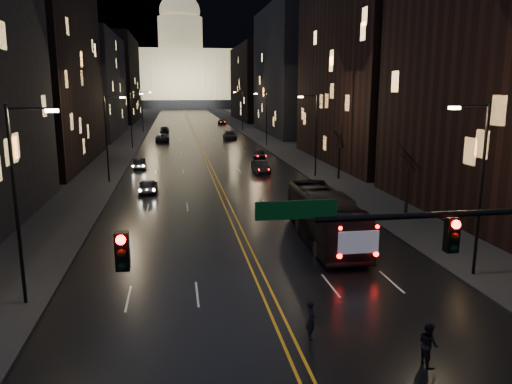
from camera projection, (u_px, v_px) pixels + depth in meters
name	position (u px, v px, depth m)	size (l,w,h in m)	color
road	(190.00, 123.00, 140.21)	(20.00, 320.00, 0.02)	black
sidewalk_left	(139.00, 123.00, 138.01)	(8.00, 320.00, 0.16)	black
sidewalk_right	(239.00, 122.00, 142.38)	(8.00, 320.00, 0.16)	black
center_line	(190.00, 123.00, 140.21)	(0.62, 320.00, 0.01)	orange
building_left_mid	(32.00, 51.00, 60.63)	(12.00, 30.00, 28.00)	black
building_left_far	(87.00, 86.00, 98.17)	(12.00, 34.00, 20.00)	black
building_left_dist	(114.00, 80.00, 144.14)	(12.00, 40.00, 24.00)	black
building_right_tall	(374.00, 11.00, 62.29)	(12.00, 30.00, 38.00)	black
building_right_mid	(295.00, 71.00, 104.11)	(12.00, 34.00, 26.00)	black
building_right_dist	(258.00, 83.00, 150.90)	(12.00, 40.00, 22.00)	black
mountain_ridge	(231.00, 13.00, 374.71)	(520.00, 60.00, 130.00)	black
capitol	(182.00, 73.00, 252.65)	(90.00, 50.00, 58.50)	black
streetlamp_right_near	(478.00, 181.00, 24.90)	(2.13, 0.25, 9.00)	black
streetlamp_left_near	(20.00, 196.00, 21.53)	(2.13, 0.25, 9.00)	black
streetlamp_right_mid	(315.00, 131.00, 53.89)	(2.13, 0.25, 9.00)	black
streetlamp_left_mid	(108.00, 134.00, 50.52)	(2.13, 0.25, 9.00)	black
streetlamp_right_far	(265.00, 116.00, 82.88)	(2.13, 0.25, 9.00)	black
streetlamp_left_far	(132.00, 117.00, 79.51)	(2.13, 0.25, 9.00)	black
streetlamp_right_dist	(242.00, 109.00, 111.87)	(2.13, 0.25, 9.00)	black
streetlamp_left_dist	(143.00, 109.00, 108.49)	(2.13, 0.25, 9.00)	black
tree_right_mid	(409.00, 158.00, 36.95)	(2.40, 2.40, 6.65)	black
tree_right_far	(340.00, 137.00, 52.41)	(2.40, 2.40, 6.65)	black
bus	(325.00, 217.00, 31.67)	(2.69, 11.52, 3.21)	black
oncoming_car_a	(148.00, 186.00, 46.47)	(1.62, 4.02, 1.37)	black
oncoming_car_b	(139.00, 164.00, 60.21)	(1.45, 4.15, 1.37)	black
oncoming_car_c	(162.00, 138.00, 90.53)	(2.41, 5.23, 1.45)	black
oncoming_car_d	(165.00, 130.00, 109.31)	(1.92, 4.72, 1.37)	black
receding_car_a	(261.00, 167.00, 57.33)	(1.51, 4.34, 1.43)	black
receding_car_b	(259.00, 154.00, 68.45)	(1.71, 4.25, 1.45)	black
receding_car_c	(230.00, 136.00, 94.21)	(2.24, 5.50, 1.60)	black
receding_car_d	(222.00, 122.00, 134.46)	(2.26, 4.90, 1.36)	black
pedestrian_a	(311.00, 320.00, 19.40)	(0.58, 0.38, 1.59)	black
pedestrian_b	(428.00, 344.00, 17.55)	(0.78, 0.43, 1.61)	black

